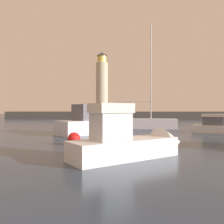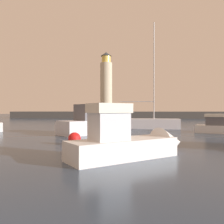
% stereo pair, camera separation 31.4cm
% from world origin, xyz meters
% --- Properties ---
extents(ground_plane, '(220.00, 220.00, 0.00)m').
position_xyz_m(ground_plane, '(0.00, 31.80, 0.00)').
color(ground_plane, '#2D3D51').
extents(breakwater, '(64.17, 6.20, 1.87)m').
position_xyz_m(breakwater, '(0.00, 63.60, 0.93)').
color(breakwater, '#423F3D').
rests_on(breakwater, ground_plane).
extents(lighthouse, '(3.25, 3.25, 16.28)m').
position_xyz_m(lighthouse, '(-5.95, 63.60, 9.58)').
color(lighthouse, beige).
rests_on(lighthouse, breakwater).
extents(motorboat_0, '(7.16, 7.50, 3.18)m').
position_xyz_m(motorboat_0, '(-0.98, 21.92, 0.87)').
color(motorboat_0, silver).
rests_on(motorboat_0, ground_plane).
extents(motorboat_3, '(6.05, 5.30, 2.83)m').
position_xyz_m(motorboat_3, '(2.34, 10.47, 0.71)').
color(motorboat_3, white).
rests_on(motorboat_3, ground_plane).
extents(sailboat_moored, '(7.72, 2.77, 12.82)m').
position_xyz_m(sailboat_moored, '(3.72, 28.30, 0.64)').
color(sailboat_moored, silver).
rests_on(sailboat_moored, ground_plane).
extents(mooring_buoy, '(0.80, 0.80, 0.80)m').
position_xyz_m(mooring_buoy, '(-1.51, 13.90, 0.40)').
color(mooring_buoy, red).
rests_on(mooring_buoy, ground_plane).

